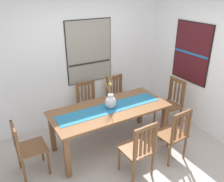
{
  "coord_description": "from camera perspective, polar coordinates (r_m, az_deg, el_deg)",
  "views": [
    {
      "loc": [
        -1.76,
        -2.39,
        2.67
      ],
      "look_at": [
        0.03,
        0.71,
        1.04
      ],
      "focal_mm": 37.98,
      "sensor_mm": 36.0,
      "label": 1
    }
  ],
  "objects": [
    {
      "name": "ground_plane",
      "position": [
        4.0,
        4.9,
        -17.78
      ],
      "size": [
        6.4,
        6.4,
        0.03
      ],
      "primitive_type": "cube",
      "color": "#B2A89E"
    },
    {
      "name": "wall_back",
      "position": [
        4.78,
        -7.39,
        8.25
      ],
      "size": [
        6.4,
        0.12,
        2.7
      ],
      "primitive_type": "cube",
      "color": "white",
      "rests_on": "ground_plane"
    },
    {
      "name": "wall_side",
      "position": [
        4.53,
        25.36,
        5.16
      ],
      "size": [
        0.12,
        6.4,
        2.7
      ],
      "primitive_type": "cube",
      "color": "white",
      "rests_on": "ground_plane"
    },
    {
      "name": "dining_table",
      "position": [
        4.05,
        -0.53,
        -5.43
      ],
      "size": [
        2.0,
        0.88,
        0.75
      ],
      "color": "brown",
      "rests_on": "ground_plane"
    },
    {
      "name": "table_runner",
      "position": [
        4.0,
        -0.53,
        -4.1
      ],
      "size": [
        1.84,
        0.36,
        0.01
      ],
      "primitive_type": "cube",
      "color": "#236B93",
      "rests_on": "dining_table"
    },
    {
      "name": "centerpiece_vase",
      "position": [
        3.94,
        -0.36,
        -2.41
      ],
      "size": [
        0.23,
        0.19,
        0.75
      ],
      "color": "silver",
      "rests_on": "dining_table"
    },
    {
      "name": "chair_0",
      "position": [
        4.78,
        -5.64,
        -2.95
      ],
      "size": [
        0.42,
        0.42,
        0.89
      ],
      "color": "brown",
      "rests_on": "ground_plane"
    },
    {
      "name": "chair_1",
      "position": [
        5.1,
        1.31,
        -1.08
      ],
      "size": [
        0.44,
        0.44,
        0.88
      ],
      "color": "brown",
      "rests_on": "ground_plane"
    },
    {
      "name": "chair_2",
      "position": [
        3.79,
        -19.71,
        -12.71
      ],
      "size": [
        0.42,
        0.42,
        0.88
      ],
      "color": "brown",
      "rests_on": "ground_plane"
    },
    {
      "name": "chair_3",
      "position": [
        4.9,
        14.01,
        -2.68
      ],
      "size": [
        0.43,
        0.43,
        0.97
      ],
      "color": "brown",
      "rests_on": "ground_plane"
    },
    {
      "name": "chair_4",
      "position": [
        3.96,
        14.52,
        -9.95
      ],
      "size": [
        0.45,
        0.45,
        0.94
      ],
      "color": "brown",
      "rests_on": "ground_plane"
    },
    {
      "name": "chair_5",
      "position": [
        3.54,
        6.53,
        -13.65
      ],
      "size": [
        0.44,
        0.44,
        0.95
      ],
      "color": "brown",
      "rests_on": "ground_plane"
    },
    {
      "name": "painting_on_back_wall",
      "position": [
        4.75,
        -5.51,
        9.41
      ],
      "size": [
        0.96,
        0.05,
        1.25
      ],
      "color": "black"
    },
    {
      "name": "painting_on_side_wall",
      "position": [
        4.86,
        18.58,
        8.74
      ],
      "size": [
        0.05,
        0.86,
        1.16
      ],
      "color": "black"
    }
  ]
}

